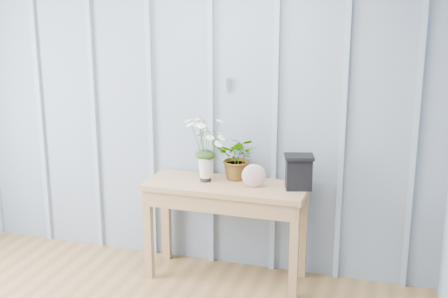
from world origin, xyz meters
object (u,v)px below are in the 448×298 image
(felt_disc_vessel, at_px, (254,176))
(carved_box, at_px, (299,172))
(sideboard, at_px, (226,198))
(daisy_vase, at_px, (205,139))

(felt_disc_vessel, relative_size, carved_box, 0.70)
(sideboard, distance_m, felt_disc_vessel, 0.30)
(sideboard, xyz_separation_m, carved_box, (0.53, 0.05, 0.24))
(daisy_vase, height_order, carved_box, daisy_vase)
(felt_disc_vessel, bearing_deg, sideboard, 161.11)
(sideboard, relative_size, carved_box, 4.79)
(felt_disc_vessel, bearing_deg, daisy_vase, 160.05)
(carved_box, bearing_deg, sideboard, -174.86)
(daisy_vase, relative_size, felt_disc_vessel, 2.98)
(sideboard, bearing_deg, felt_disc_vessel, -4.45)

